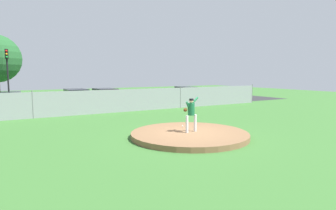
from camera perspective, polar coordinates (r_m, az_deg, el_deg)
ground_plane at (r=18.82m, az=-6.10°, el=-2.94°), size 80.00×80.00×0.00m
asphalt_strip at (r=26.73m, az=-13.61°, el=-0.31°), size 44.00×7.00×0.01m
pitchers_mound at (r=13.64m, az=4.37°, el=-5.98°), size 5.61×5.61×0.24m
pitcher_youth at (r=13.48m, az=4.67°, el=-1.31°), size 0.82×0.32×1.68m
baseball at (r=14.90m, az=2.98°, el=-4.29°), size 0.07×0.07×0.07m
chainlink_fence at (r=22.38m, az=-10.34°, el=0.80°), size 29.71×0.07×1.89m
parked_car_charcoal at (r=25.55m, az=-29.19°, el=0.46°), size 1.90×4.11×1.59m
parked_car_teal at (r=25.65m, az=-17.99°, el=1.11°), size 1.88×4.47×1.70m
parked_car_navy at (r=30.57m, az=3.70°, el=2.13°), size 1.85×4.33×1.62m
parked_car_red at (r=26.87m, az=-12.52°, el=1.44°), size 2.12×4.34×1.65m
traffic_cone_orange at (r=25.91m, az=-7.11°, el=0.19°), size 0.40×0.40×0.55m
traffic_light_near at (r=29.94m, az=-29.66°, el=6.55°), size 0.28×0.46×5.24m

